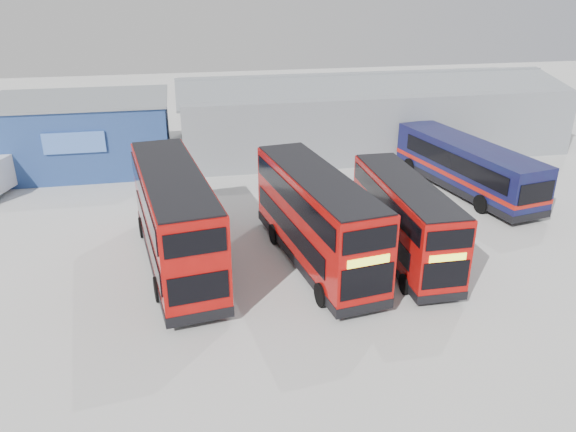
# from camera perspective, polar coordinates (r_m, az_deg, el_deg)

# --- Properties ---
(ground_plane) EXTENTS (120.00, 120.00, 0.00)m
(ground_plane) POSITION_cam_1_polar(r_m,az_deg,el_deg) (28.15, 4.77, -4.70)
(ground_plane) COLOR #ACACA6
(ground_plane) RESTS_ON ground
(office_block) EXTENTS (12.30, 8.32, 5.12)m
(office_block) POSITION_cam_1_polar(r_m,az_deg,el_deg) (43.72, -20.05, 7.93)
(office_block) COLOR navy
(office_block) RESTS_ON ground
(maintenance_shed) EXTENTS (30.50, 12.00, 5.89)m
(maintenance_shed) POSITION_cam_1_polar(r_m,az_deg,el_deg) (47.53, 7.83, 10.31)
(maintenance_shed) COLOR gray
(maintenance_shed) RESTS_ON ground
(double_decker_left) EXTENTS (4.35, 11.76, 4.87)m
(double_decker_left) POSITION_cam_1_polar(r_m,az_deg,el_deg) (27.17, -11.38, -0.49)
(double_decker_left) COLOR #A90C09
(double_decker_left) RESTS_ON ground
(double_decker_centre) EXTENTS (4.21, 11.16, 4.62)m
(double_decker_centre) POSITION_cam_1_polar(r_m,az_deg,el_deg) (27.07, 2.89, -0.42)
(double_decker_centre) COLOR #A90C09
(double_decker_centre) RESTS_ON ground
(double_decker_right) EXTENTS (2.50, 9.63, 4.06)m
(double_decker_right) POSITION_cam_1_polar(r_m,az_deg,el_deg) (28.20, 11.68, -0.51)
(double_decker_right) COLOR #A90C09
(double_decker_right) RESTS_ON ground
(single_decker_blue) EXTENTS (5.00, 12.46, 3.30)m
(single_decker_blue) POSITION_cam_1_polar(r_m,az_deg,el_deg) (38.34, 17.59, 4.72)
(single_decker_blue) COLOR #0E1640
(single_decker_blue) RESTS_ON ground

